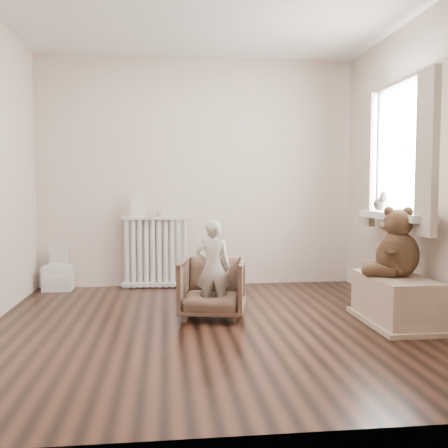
{
  "coord_description": "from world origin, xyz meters",
  "views": [
    {
      "loc": [
        -0.36,
        -3.95,
        1.11
      ],
      "look_at": [
        0.15,
        0.45,
        0.8
      ],
      "focal_mm": 40.0,
      "sensor_mm": 36.0,
      "label": 1
    }
  ],
  "objects": [
    {
      "name": "teddy_bear",
      "position": [
        1.52,
        -0.08,
        0.67
      ],
      "size": [
        0.57,
        0.52,
        0.56
      ],
      "primitive_type": null,
      "rotation": [
        0.0,
        0.0,
        -0.44
      ],
      "color": "#372516",
      "rests_on": "toy_bench"
    },
    {
      "name": "curtain_left",
      "position": [
        1.65,
        -0.27,
        1.39
      ],
      "size": [
        0.06,
        0.26,
        1.3
      ],
      "primitive_type": "cube",
      "color": "#BCAF97",
      "rests_on": "right_wall"
    },
    {
      "name": "floor",
      "position": [
        0.0,
        0.0,
        0.0
      ],
      "size": [
        3.6,
        3.6,
        0.01
      ],
      "primitive_type": "cube",
      "color": "black",
      "rests_on": "ground"
    },
    {
      "name": "radiator",
      "position": [
        -0.48,
        1.68,
        0.39
      ],
      "size": [
        0.76,
        0.14,
        0.8
      ],
      "primitive_type": "cube",
      "color": "silver",
      "rests_on": "floor"
    },
    {
      "name": "toy_bench",
      "position": [
        1.52,
        -0.07,
        0.2
      ],
      "size": [
        0.44,
        0.84,
        0.39
      ],
      "primitive_type": "cube",
      "color": "tan",
      "rests_on": "floor"
    },
    {
      "name": "child",
      "position": [
        0.04,
        0.27,
        0.44
      ],
      "size": [
        0.34,
        0.26,
        0.83
      ],
      "primitive_type": "imported",
      "rotation": [
        0.0,
        0.0,
        2.93
      ],
      "color": "beige",
      "rests_on": "armchair"
    },
    {
      "name": "right_wall",
      "position": [
        1.8,
        0.0,
        1.3
      ],
      "size": [
        0.02,
        3.6,
        2.6
      ],
      "primitive_type": "cube",
      "color": "beige",
      "rests_on": "ground"
    },
    {
      "name": "paper_doll",
      "position": [
        -0.67,
        1.68,
        0.94
      ],
      "size": [
        0.16,
        0.01,
        0.26
      ],
      "primitive_type": "cube",
      "color": "beige",
      "rests_on": "radiator"
    },
    {
      "name": "window",
      "position": [
        1.76,
        0.3,
        1.45
      ],
      "size": [
        0.03,
        0.9,
        1.1
      ],
      "primitive_type": "cube",
      "color": "white",
      "rests_on": "right_wall"
    },
    {
      "name": "tin_a",
      "position": [
        -0.42,
        1.68,
        0.83
      ],
      "size": [
        0.09,
        0.09,
        0.05
      ],
      "primitive_type": "cylinder",
      "color": "#A59E8C",
      "rests_on": "radiator"
    },
    {
      "name": "front_wall",
      "position": [
        0.0,
        -1.8,
        1.3
      ],
      "size": [
        3.6,
        0.02,
        2.6
      ],
      "primitive_type": "cube",
      "color": "beige",
      "rests_on": "ground"
    },
    {
      "name": "window_sill",
      "position": [
        1.67,
        0.3,
        0.87
      ],
      "size": [
        0.22,
        1.1,
        0.06
      ],
      "primitive_type": "cube",
      "color": "silver",
      "rests_on": "right_wall"
    },
    {
      "name": "plush_cat",
      "position": [
        1.66,
        0.56,
        1.0
      ],
      "size": [
        0.19,
        0.26,
        0.19
      ],
      "primitive_type": null,
      "rotation": [
        0.0,
        0.0,
        0.27
      ],
      "color": "#6A635A",
      "rests_on": "window_sill"
    },
    {
      "name": "curtain_right",
      "position": [
        1.65,
        0.87,
        1.39
      ],
      "size": [
        0.06,
        0.26,
        1.3
      ],
      "primitive_type": "cube",
      "color": "#BCAF97",
      "rests_on": "right_wall"
    },
    {
      "name": "armchair",
      "position": [
        0.04,
        0.32,
        0.25
      ],
      "size": [
        0.65,
        0.66,
        0.51
      ],
      "primitive_type": "imported",
      "rotation": [
        0.0,
        0.0,
        -0.21
      ],
      "color": "brown",
      "rests_on": "floor"
    },
    {
      "name": "toy_vanity",
      "position": [
        -1.55,
        1.65,
        0.28
      ],
      "size": [
        0.31,
        0.22,
        0.49
      ],
      "primitive_type": "cube",
      "color": "silver",
      "rests_on": "floor"
    },
    {
      "name": "back_wall",
      "position": [
        0.0,
        1.8,
        1.3
      ],
      "size": [
        3.6,
        0.02,
        2.6
      ],
      "primitive_type": "cube",
      "color": "beige",
      "rests_on": "ground"
    }
  ]
}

